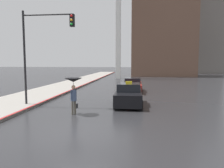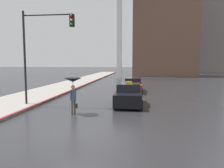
{
  "view_description": "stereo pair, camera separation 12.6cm",
  "coord_description": "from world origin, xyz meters",
  "px_view_note": "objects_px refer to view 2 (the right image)",
  "views": [
    {
      "loc": [
        2.33,
        -8.74,
        2.97
      ],
      "look_at": [
        0.55,
        7.43,
        1.4
      ],
      "focal_mm": 35.0,
      "sensor_mm": 36.0,
      "label": 1
    },
    {
      "loc": [
        2.45,
        -8.72,
        2.97
      ],
      "look_at": [
        0.55,
        7.43,
        1.4
      ],
      "focal_mm": 35.0,
      "sensor_mm": 36.0,
      "label": 2
    }
  ],
  "objects_px": {
    "taxi": "(129,95)",
    "monument_cross": "(119,14)",
    "sedan_red": "(133,85)",
    "pedestrian_with_umbrella": "(73,86)",
    "traffic_light": "(43,41)"
  },
  "relations": [
    {
      "from": "sedan_red",
      "to": "traffic_light",
      "type": "bearing_deg",
      "value": 55.51
    },
    {
      "from": "taxi",
      "to": "monument_cross",
      "type": "relative_size",
      "value": 0.19
    },
    {
      "from": "taxi",
      "to": "pedestrian_with_umbrella",
      "type": "relative_size",
      "value": 1.93
    },
    {
      "from": "taxi",
      "to": "sedan_red",
      "type": "relative_size",
      "value": 0.85
    },
    {
      "from": "taxi",
      "to": "pedestrian_with_umbrella",
      "type": "distance_m",
      "value": 4.46
    },
    {
      "from": "monument_cross",
      "to": "traffic_light",
      "type": "bearing_deg",
      "value": -95.8
    },
    {
      "from": "taxi",
      "to": "traffic_light",
      "type": "distance_m",
      "value": 6.88
    },
    {
      "from": "sedan_red",
      "to": "monument_cross",
      "type": "xyz_separation_m",
      "value": [
        -3.05,
        18.97,
        11.41
      ]
    },
    {
      "from": "sedan_red",
      "to": "traffic_light",
      "type": "xyz_separation_m",
      "value": [
        -5.84,
        -8.5,
        3.75
      ]
    },
    {
      "from": "pedestrian_with_umbrella",
      "to": "traffic_light",
      "type": "bearing_deg",
      "value": 78.19
    },
    {
      "from": "sedan_red",
      "to": "pedestrian_with_umbrella",
      "type": "distance_m",
      "value": 10.96
    },
    {
      "from": "sedan_red",
      "to": "monument_cross",
      "type": "relative_size",
      "value": 0.22
    },
    {
      "from": "taxi",
      "to": "monument_cross",
      "type": "xyz_separation_m",
      "value": [
        -2.89,
        26.31,
        11.37
      ]
    },
    {
      "from": "sedan_red",
      "to": "pedestrian_with_umbrella",
      "type": "height_order",
      "value": "pedestrian_with_umbrella"
    },
    {
      "from": "taxi",
      "to": "sedan_red",
      "type": "bearing_deg",
      "value": -91.24
    }
  ]
}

